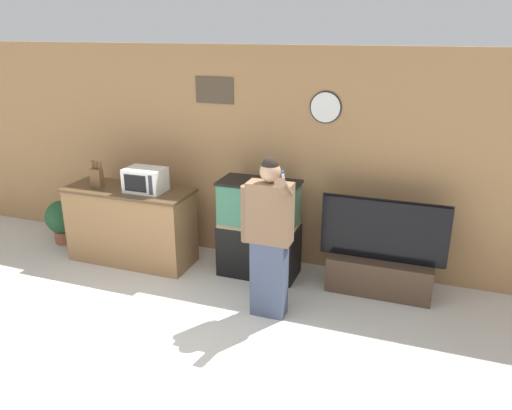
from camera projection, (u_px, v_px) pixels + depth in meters
The scene contains 9 objects.
ground_plane at pixel (125, 386), 4.09m from camera, with size 18.00×18.00×0.00m, color beige.
wall_back_paneled at pixel (245, 156), 6.08m from camera, with size 10.00×0.08×2.60m.
counter_island at pixel (131, 225), 6.17m from camera, with size 1.58×0.62×0.94m.
microwave at pixel (145, 180), 5.87m from camera, with size 0.46×0.33×0.28m.
knife_block at pixel (97, 177), 6.04m from camera, with size 0.15×0.09×0.33m.
aquarium_on_stand at pixel (259, 229), 5.79m from camera, with size 0.91×0.47×1.15m.
tv_on_stand at pixel (380, 266), 5.46m from camera, with size 1.35×0.40×1.08m.
person_standing at pixel (269, 236), 4.85m from camera, with size 0.52×0.39×1.65m.
potted_plant at pixel (63, 219), 6.74m from camera, with size 0.45×0.45×0.59m.
Camera 1 is at (2.15, -2.79, 2.77)m, focal length 35.00 mm.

